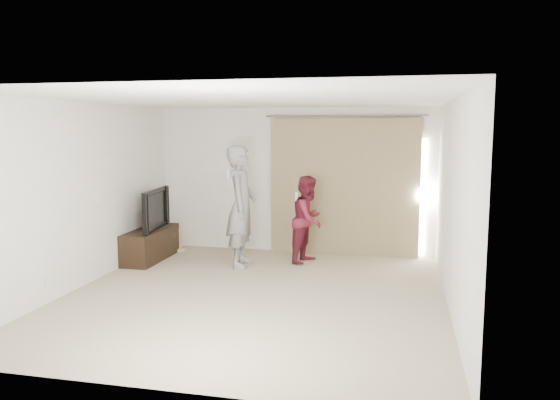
% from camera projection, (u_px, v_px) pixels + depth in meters
% --- Properties ---
extents(floor, '(5.50, 5.50, 0.00)m').
position_uv_depth(floor, '(254.00, 296.00, 7.31)').
color(floor, tan).
rests_on(floor, ground).
extents(wall_back, '(5.00, 0.04, 2.60)m').
position_uv_depth(wall_back, '(294.00, 180.00, 9.80)').
color(wall_back, white).
rests_on(wall_back, ground).
extents(wall_left, '(0.04, 5.50, 2.60)m').
position_uv_depth(wall_left, '(83.00, 195.00, 7.68)').
color(wall_left, white).
rests_on(wall_left, ground).
extents(ceiling, '(5.00, 5.50, 0.01)m').
position_uv_depth(ceiling, '(253.00, 99.00, 6.97)').
color(ceiling, white).
rests_on(ceiling, wall_back).
extents(curtain, '(2.80, 0.11, 2.46)m').
position_uv_depth(curtain, '(345.00, 187.00, 9.55)').
color(curtain, '#98855D').
rests_on(curtain, ground).
extents(tv_console, '(0.47, 1.37, 0.53)m').
position_uv_depth(tv_console, '(151.00, 244.00, 9.29)').
color(tv_console, black).
rests_on(tv_console, ground).
extents(tv, '(0.29, 1.21, 0.69)m').
position_uv_depth(tv, '(149.00, 209.00, 9.22)').
color(tv, black).
rests_on(tv, tv_console).
extents(scratching_post, '(0.32, 0.32, 0.43)m').
position_uv_depth(scratching_post, '(177.00, 242.00, 9.97)').
color(scratching_post, tan).
rests_on(scratching_post, ground).
extents(person_man, '(0.52, 0.75, 1.96)m').
position_uv_depth(person_man, '(241.00, 206.00, 8.78)').
color(person_man, gray).
rests_on(person_man, ground).
extents(person_woman, '(0.72, 0.83, 1.45)m').
position_uv_depth(person_woman, '(308.00, 219.00, 9.07)').
color(person_woman, maroon).
rests_on(person_woman, ground).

